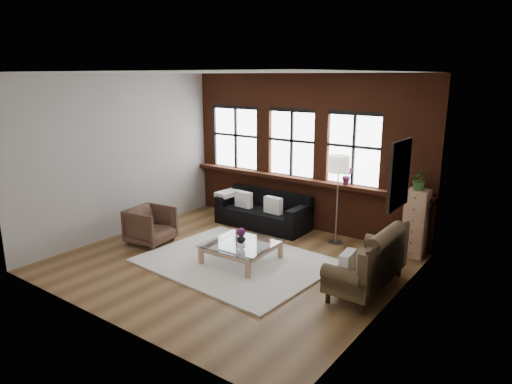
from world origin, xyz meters
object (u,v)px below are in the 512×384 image
Objects in this scene: dark_sofa at (263,210)px; armchair at (151,226)px; vase at (241,238)px; floor_lamp at (337,197)px; coffee_table at (241,253)px; vintage_settee at (367,260)px; drawer_chest at (416,223)px.

dark_sofa reaches higher than armchair.
vase is 0.09× the size of floor_lamp.
coffee_table is (1.99, 0.28, -0.18)m from armchair.
armchair is at bearing -171.75° from vintage_settee.
armchair is 0.64× the size of drawer_chest.
drawer_chest is (0.17, 1.75, 0.15)m from vintage_settee.
vintage_settee is 10.60× the size of vase.
armchair is (-1.17, -2.08, -0.01)m from dark_sofa.
dark_sofa is 1.83× the size of coffee_table.
dark_sofa is at bearing 114.51° from coffee_table.
vase is 3.11m from drawer_chest.
dark_sofa reaches higher than vase.
armchair is 2.02m from coffee_table.
floor_lamp reaches higher than dark_sofa.
floor_lamp is (-1.42, -0.26, 0.32)m from drawer_chest.
drawer_chest is (3.14, 0.26, 0.24)m from dark_sofa.
coffee_table is (-2.15, -0.32, -0.29)m from vintage_settee.
drawer_chest is at bearing 10.38° from floor_lamp.
vintage_settee is 1.76m from drawer_chest.
vase is (0.82, -1.80, 0.08)m from dark_sofa.
armchair reaches higher than coffee_table.
drawer_chest reaches higher than dark_sofa.
drawer_chest is at bearing 41.64° from vase.
floor_lamp reaches higher than drawer_chest.
vase is 2.07m from floor_lamp.
dark_sofa is 2.60× the size of armchair.
dark_sofa is 1.17× the size of vintage_settee.
vintage_settee reaches higher than dark_sofa.
armchair is 3.61m from floor_lamp.
drawer_chest is 0.66× the size of floor_lamp.
drawer_chest reaches higher than vase.
coffee_table is (0.82, -1.80, -0.19)m from dark_sofa.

